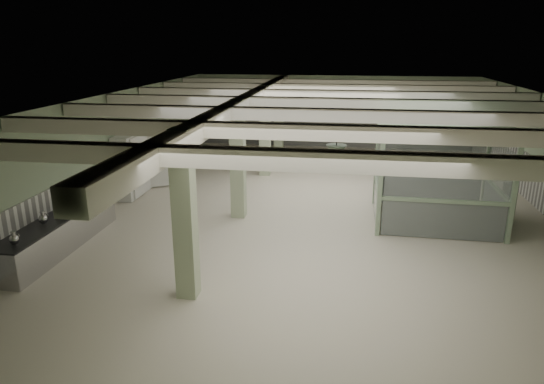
# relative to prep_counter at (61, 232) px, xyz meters

# --- Properties ---
(floor) EXTENTS (20.00, 20.00, 0.00)m
(floor) POSITION_rel_prep_counter_xyz_m (6.54, 4.17, -0.46)
(floor) COLOR beige
(floor) RESTS_ON ground
(ceiling) EXTENTS (14.00, 20.00, 0.02)m
(ceiling) POSITION_rel_prep_counter_xyz_m (6.54, 4.17, 3.14)
(ceiling) COLOR silver
(ceiling) RESTS_ON wall_back
(wall_back) EXTENTS (14.00, 0.02, 3.60)m
(wall_back) POSITION_rel_prep_counter_xyz_m (6.54, 14.17, 1.34)
(wall_back) COLOR #91A886
(wall_back) RESTS_ON floor
(wall_front) EXTENTS (14.00, 0.02, 3.60)m
(wall_front) POSITION_rel_prep_counter_xyz_m (6.54, -5.83, 1.34)
(wall_front) COLOR #91A886
(wall_front) RESTS_ON floor
(wall_left) EXTENTS (0.02, 20.00, 3.60)m
(wall_left) POSITION_rel_prep_counter_xyz_m (-0.46, 4.17, 1.34)
(wall_left) COLOR #91A886
(wall_left) RESTS_ON floor
(wainscot_left) EXTENTS (0.05, 19.90, 1.50)m
(wainscot_left) POSITION_rel_prep_counter_xyz_m (-0.44, 4.17, 0.29)
(wainscot_left) COLOR silver
(wainscot_left) RESTS_ON floor
(wainscot_back) EXTENTS (13.90, 0.05, 1.50)m
(wainscot_back) POSITION_rel_prep_counter_xyz_m (6.54, 14.14, 0.29)
(wainscot_back) COLOR silver
(wainscot_back) RESTS_ON floor
(girder) EXTENTS (0.45, 19.90, 0.40)m
(girder) POSITION_rel_prep_counter_xyz_m (4.04, 4.17, 2.92)
(girder) COLOR silver
(girder) RESTS_ON ceiling
(beam_a) EXTENTS (13.90, 0.35, 0.32)m
(beam_a) POSITION_rel_prep_counter_xyz_m (6.54, -3.33, 2.96)
(beam_a) COLOR silver
(beam_a) RESTS_ON ceiling
(beam_b) EXTENTS (13.90, 0.35, 0.32)m
(beam_b) POSITION_rel_prep_counter_xyz_m (6.54, -0.83, 2.96)
(beam_b) COLOR silver
(beam_b) RESTS_ON ceiling
(beam_c) EXTENTS (13.90, 0.35, 0.32)m
(beam_c) POSITION_rel_prep_counter_xyz_m (6.54, 1.67, 2.96)
(beam_c) COLOR silver
(beam_c) RESTS_ON ceiling
(beam_d) EXTENTS (13.90, 0.35, 0.32)m
(beam_d) POSITION_rel_prep_counter_xyz_m (6.54, 4.17, 2.96)
(beam_d) COLOR silver
(beam_d) RESTS_ON ceiling
(beam_e) EXTENTS (13.90, 0.35, 0.32)m
(beam_e) POSITION_rel_prep_counter_xyz_m (6.54, 6.67, 2.96)
(beam_e) COLOR silver
(beam_e) RESTS_ON ceiling
(beam_f) EXTENTS (13.90, 0.35, 0.32)m
(beam_f) POSITION_rel_prep_counter_xyz_m (6.54, 9.17, 2.96)
(beam_f) COLOR silver
(beam_f) RESTS_ON ceiling
(beam_g) EXTENTS (13.90, 0.35, 0.32)m
(beam_g) POSITION_rel_prep_counter_xyz_m (6.54, 11.67, 2.96)
(beam_g) COLOR silver
(beam_g) RESTS_ON ceiling
(column_a) EXTENTS (0.42, 0.42, 3.60)m
(column_a) POSITION_rel_prep_counter_xyz_m (4.04, -1.83, 1.34)
(column_a) COLOR #ABBA96
(column_a) RESTS_ON floor
(column_b) EXTENTS (0.42, 0.42, 3.60)m
(column_b) POSITION_rel_prep_counter_xyz_m (4.04, 3.17, 1.34)
(column_b) COLOR #ABBA96
(column_b) RESTS_ON floor
(column_c) EXTENTS (0.42, 0.42, 3.60)m
(column_c) POSITION_rel_prep_counter_xyz_m (4.04, 8.17, 1.34)
(column_c) COLOR #ABBA96
(column_c) RESTS_ON floor
(column_d) EXTENTS (0.42, 0.42, 3.60)m
(column_d) POSITION_rel_prep_counter_xyz_m (4.04, 12.17, 1.34)
(column_d) COLOR #ABBA96
(column_d) RESTS_ON floor
(pendant_front) EXTENTS (0.44, 0.44, 0.22)m
(pendant_front) POSITION_rel_prep_counter_xyz_m (7.04, -0.83, 2.59)
(pendant_front) COLOR #2F3F30
(pendant_front) RESTS_ON ceiling
(pendant_mid) EXTENTS (0.44, 0.44, 0.22)m
(pendant_mid) POSITION_rel_prep_counter_xyz_m (7.04, 4.67, 2.59)
(pendant_mid) COLOR #2F3F30
(pendant_mid) RESTS_ON ceiling
(pendant_back) EXTENTS (0.44, 0.44, 0.22)m
(pendant_back) POSITION_rel_prep_counter_xyz_m (7.04, 9.67, 2.59)
(pendant_back) COLOR #2F3F30
(pendant_back) RESTS_ON ceiling
(prep_counter) EXTENTS (0.81, 4.61, 0.91)m
(prep_counter) POSITION_rel_prep_counter_xyz_m (0.00, 0.00, 0.00)
(prep_counter) COLOR #ADADB1
(prep_counter) RESTS_ON floor
(pitcher_near) EXTENTS (0.22, 0.25, 0.31)m
(pitcher_near) POSITION_rel_prep_counter_xyz_m (0.07, -1.81, 0.59)
(pitcher_near) COLOR #ADADB1
(pitcher_near) RESTS_ON prep_counter
(pitcher_far) EXTENTS (0.26, 0.29, 0.32)m
(pitcher_far) POSITION_rel_prep_counter_xyz_m (-0.06, -0.53, 0.60)
(pitcher_far) COLOR #ADADB1
(pitcher_far) RESTS_ON prep_counter
(veg_colander) EXTENTS (0.46, 0.46, 0.18)m
(veg_colander) POSITION_rel_prep_counter_xyz_m (0.09, 0.05, 0.53)
(veg_colander) COLOR #3A3A3E
(veg_colander) RESTS_ON prep_counter
(orange_bowl) EXTENTS (0.30, 0.30, 0.08)m
(orange_bowl) POSITION_rel_prep_counter_xyz_m (0.14, 0.72, 0.48)
(orange_bowl) COLOR #B2B2B7
(orange_bowl) RESTS_ON prep_counter
(walkin_cooler) EXTENTS (1.14, 2.38, 2.19)m
(walkin_cooler) POSITION_rel_prep_counter_xyz_m (-0.08, 5.04, 0.63)
(walkin_cooler) COLOR silver
(walkin_cooler) RESTS_ON floor
(guard_booth) EXTENTS (3.74, 3.18, 2.98)m
(guard_booth) POSITION_rel_prep_counter_xyz_m (9.96, 3.61, 1.51)
(guard_booth) COLOR gray
(guard_booth) RESTS_ON floor
(filing_cabinet) EXTENTS (0.53, 0.65, 1.23)m
(filing_cabinet) POSITION_rel_prep_counter_xyz_m (12.15, 3.95, 0.16)
(filing_cabinet) COLOR #4E5143
(filing_cabinet) RESTS_ON floor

